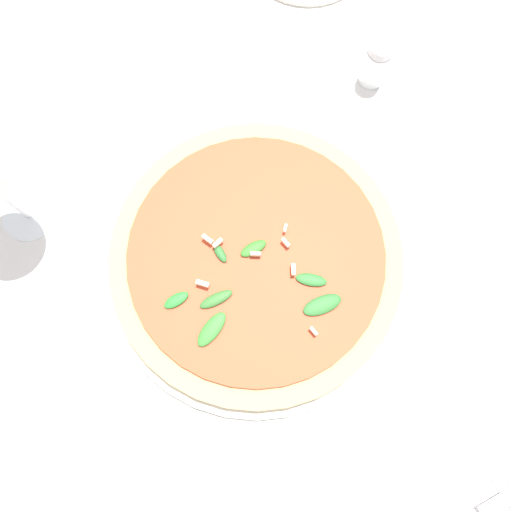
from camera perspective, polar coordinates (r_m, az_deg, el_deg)
The scene contains 3 objects.
ground_plane at distance 0.59m, azimuth 3.84°, elevation -0.29°, with size 6.00×6.00×0.00m, color silver.
pizza_arugula_main at distance 0.57m, azimuth -0.00°, elevation -0.36°, with size 0.35×0.35×0.05m.
shaker_pepper at distance 0.68m, azimuth 13.56°, elevation 20.61°, with size 0.03×0.03×0.07m.
Camera 1 is at (-0.13, -0.08, 0.57)m, focal length 35.00 mm.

